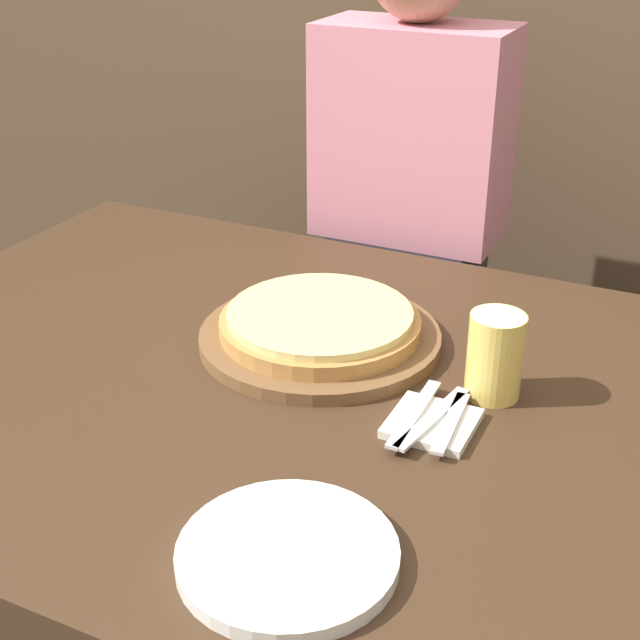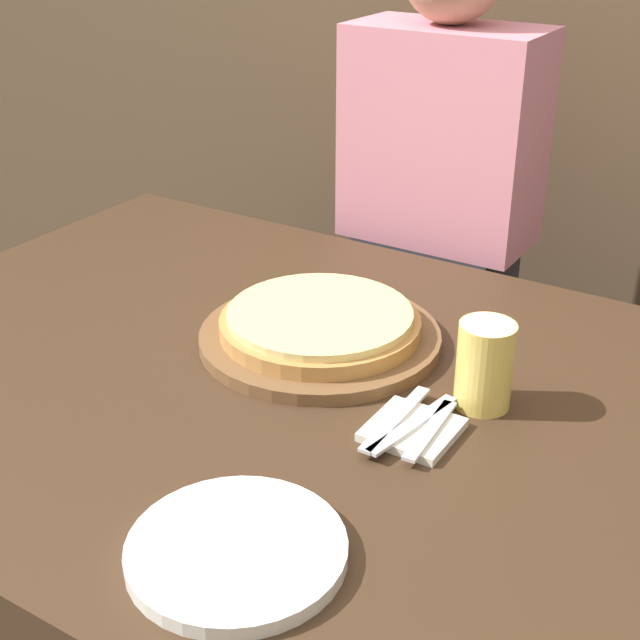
{
  "view_description": "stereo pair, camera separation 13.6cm",
  "coord_description": "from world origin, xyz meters",
  "px_view_note": "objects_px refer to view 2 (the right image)",
  "views": [
    {
      "loc": [
        0.49,
        -0.98,
        1.4
      ],
      "look_at": [
        -0.04,
        0.11,
        0.79
      ],
      "focal_mm": 50.0,
      "sensor_mm": 36.0,
      "label": 1
    },
    {
      "loc": [
        0.61,
        -0.92,
        1.4
      ],
      "look_at": [
        -0.04,
        0.11,
        0.79
      ],
      "focal_mm": 50.0,
      "sensor_mm": 36.0,
      "label": 2
    }
  ],
  "objects_px": {
    "dinner_plate": "(237,550)",
    "fork": "(396,419)",
    "beer_glass": "(485,362)",
    "dinner_knife": "(413,424)",
    "diner_person": "(435,267)",
    "spoon": "(430,430)",
    "pizza_on_board": "(320,329)"
  },
  "relations": [
    {
      "from": "beer_glass",
      "to": "fork",
      "type": "relative_size",
      "value": 0.7
    },
    {
      "from": "dinner_knife",
      "to": "diner_person",
      "type": "height_order",
      "value": "diner_person"
    },
    {
      "from": "dinner_knife",
      "to": "spoon",
      "type": "xyz_separation_m",
      "value": [
        0.03,
        0.0,
        -0.0
      ]
    },
    {
      "from": "pizza_on_board",
      "to": "dinner_plate",
      "type": "relative_size",
      "value": 1.57
    },
    {
      "from": "dinner_plate",
      "to": "fork",
      "type": "height_order",
      "value": "dinner_plate"
    },
    {
      "from": "beer_glass",
      "to": "diner_person",
      "type": "distance_m",
      "value": 0.7
    },
    {
      "from": "dinner_plate",
      "to": "fork",
      "type": "xyz_separation_m",
      "value": [
        0.03,
        0.31,
        0.01
      ]
    },
    {
      "from": "pizza_on_board",
      "to": "dinner_knife",
      "type": "bearing_deg",
      "value": -32.21
    },
    {
      "from": "pizza_on_board",
      "to": "dinner_knife",
      "type": "relative_size",
      "value": 2.13
    },
    {
      "from": "dinner_plate",
      "to": "diner_person",
      "type": "relative_size",
      "value": 0.18
    },
    {
      "from": "fork",
      "to": "pizza_on_board",
      "type": "bearing_deg",
      "value": 144.81
    },
    {
      "from": "pizza_on_board",
      "to": "dinner_plate",
      "type": "bearing_deg",
      "value": -68.36
    },
    {
      "from": "beer_glass",
      "to": "dinner_knife",
      "type": "xyz_separation_m",
      "value": [
        -0.05,
        -0.11,
        -0.05
      ]
    },
    {
      "from": "beer_glass",
      "to": "dinner_knife",
      "type": "distance_m",
      "value": 0.13
    },
    {
      "from": "beer_glass",
      "to": "fork",
      "type": "distance_m",
      "value": 0.15
    },
    {
      "from": "spoon",
      "to": "diner_person",
      "type": "bearing_deg",
      "value": 114.56
    },
    {
      "from": "fork",
      "to": "spoon",
      "type": "height_order",
      "value": "same"
    },
    {
      "from": "beer_glass",
      "to": "diner_person",
      "type": "xyz_separation_m",
      "value": [
        -0.34,
        0.59,
        -0.16
      ]
    },
    {
      "from": "pizza_on_board",
      "to": "spoon",
      "type": "distance_m",
      "value": 0.3
    },
    {
      "from": "fork",
      "to": "dinner_knife",
      "type": "relative_size",
      "value": 1.0
    },
    {
      "from": "beer_glass",
      "to": "dinner_plate",
      "type": "bearing_deg",
      "value": -103.39
    },
    {
      "from": "spoon",
      "to": "fork",
      "type": "bearing_deg",
      "value": 180.0
    },
    {
      "from": "beer_glass",
      "to": "fork",
      "type": "bearing_deg",
      "value": -122.26
    },
    {
      "from": "fork",
      "to": "diner_person",
      "type": "height_order",
      "value": "diner_person"
    },
    {
      "from": "pizza_on_board",
      "to": "fork",
      "type": "height_order",
      "value": "pizza_on_board"
    },
    {
      "from": "beer_glass",
      "to": "dinner_knife",
      "type": "relative_size",
      "value": 0.7
    },
    {
      "from": "pizza_on_board",
      "to": "spoon",
      "type": "relative_size",
      "value": 2.5
    },
    {
      "from": "beer_glass",
      "to": "spoon",
      "type": "distance_m",
      "value": 0.13
    },
    {
      "from": "pizza_on_board",
      "to": "beer_glass",
      "type": "relative_size",
      "value": 3.04
    },
    {
      "from": "dinner_plate",
      "to": "dinner_knife",
      "type": "relative_size",
      "value": 1.36
    },
    {
      "from": "fork",
      "to": "spoon",
      "type": "xyz_separation_m",
      "value": [
        0.05,
        0.0,
        -0.0
      ]
    },
    {
      "from": "dinner_plate",
      "to": "dinner_knife",
      "type": "distance_m",
      "value": 0.31
    }
  ]
}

